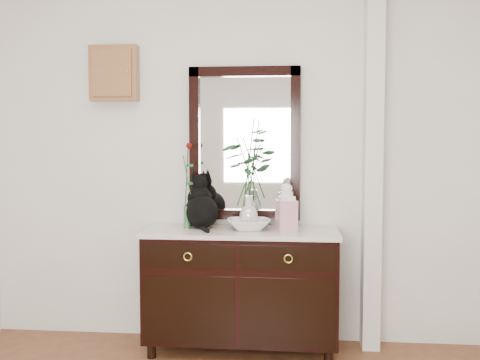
# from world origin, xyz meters

# --- Properties ---
(wall_back) EXTENTS (3.60, 0.04, 2.70)m
(wall_back) POSITION_xyz_m (0.00, 1.98, 1.35)
(wall_back) COLOR silver
(wall_back) RESTS_ON ground
(pilaster) EXTENTS (0.12, 0.20, 2.70)m
(pilaster) POSITION_xyz_m (1.00, 1.90, 1.35)
(pilaster) COLOR silver
(pilaster) RESTS_ON ground
(sideboard) EXTENTS (1.33, 0.52, 0.82)m
(sideboard) POSITION_xyz_m (0.10, 1.73, 0.47)
(sideboard) COLOR black
(sideboard) RESTS_ON ground
(wall_mirror) EXTENTS (0.80, 0.06, 1.10)m
(wall_mirror) POSITION_xyz_m (0.10, 1.97, 1.44)
(wall_mirror) COLOR black
(wall_mirror) RESTS_ON wall_back
(key_cabinet) EXTENTS (0.35, 0.10, 0.40)m
(key_cabinet) POSITION_xyz_m (-0.85, 1.94, 1.95)
(key_cabinet) COLOR brown
(key_cabinet) RESTS_ON wall_back
(cat) EXTENTS (0.38, 0.41, 0.38)m
(cat) POSITION_xyz_m (-0.19, 1.80, 1.04)
(cat) COLOR black
(cat) RESTS_ON sideboard
(lotus_bowl) EXTENTS (0.34, 0.34, 0.07)m
(lotus_bowl) POSITION_xyz_m (0.15, 1.73, 0.89)
(lotus_bowl) COLOR white
(lotus_bowl) RESTS_ON sideboard
(vase_branches) EXTENTS (0.46, 0.46, 0.75)m
(vase_branches) POSITION_xyz_m (0.15, 1.73, 1.25)
(vase_branches) COLOR silver
(vase_branches) RESTS_ON lotus_bowl
(bud_vase_rose) EXTENTS (0.10, 0.10, 0.61)m
(bud_vase_rose) POSITION_xyz_m (-0.28, 1.76, 1.15)
(bud_vase_rose) COLOR #316536
(bud_vase_rose) RESTS_ON sideboard
(ginger_jar) EXTENTS (0.16, 0.16, 0.34)m
(ginger_jar) POSITION_xyz_m (0.41, 1.69, 1.02)
(ginger_jar) COLOR white
(ginger_jar) RESTS_ON sideboard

